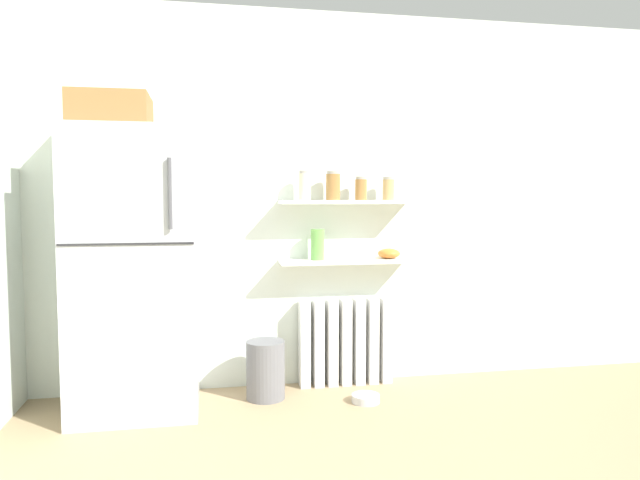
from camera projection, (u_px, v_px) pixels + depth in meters
name	position (u px, v px, depth m)	size (l,w,h in m)	color
ground_plane	(431.00, 476.00, 2.77)	(7.04, 7.04, 0.00)	#9E8460
back_wall	(353.00, 200.00, 4.19)	(7.04, 0.10, 2.60)	silver
refrigerator	(134.00, 264.00, 3.58)	(0.75, 0.67, 1.93)	#B7BABF
radiator	(346.00, 342.00, 4.12)	(0.66, 0.12, 0.60)	white
wall_shelf_lower	(347.00, 261.00, 4.05)	(0.93, 0.22, 0.03)	white
wall_shelf_upper	(347.00, 202.00, 4.02)	(0.93, 0.22, 0.03)	white
storage_jar_0	(305.00, 186.00, 3.96)	(0.08, 0.08, 0.20)	beige
storage_jar_1	(333.00, 186.00, 3.99)	(0.10, 0.10, 0.20)	olive
storage_jar_2	(361.00, 189.00, 4.03)	(0.08, 0.08, 0.16)	olive
storage_jar_3	(388.00, 189.00, 4.07)	(0.08, 0.08, 0.16)	tan
vase	(318.00, 245.00, 4.00)	(0.09, 0.09, 0.21)	#66A84C
shelf_bowl	(389.00, 254.00, 4.10)	(0.16, 0.16, 0.07)	orange
trash_bin	(266.00, 370.00, 3.83)	(0.25, 0.25, 0.38)	slate
pet_food_bowl	(366.00, 398.00, 3.77)	(0.18, 0.18, 0.05)	#B7B7BC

